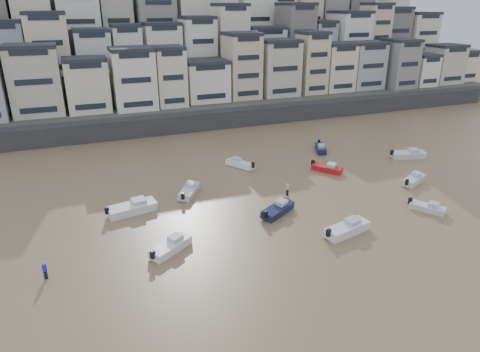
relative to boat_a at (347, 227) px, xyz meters
name	(u,v)px	position (x,y,z in m)	size (l,w,h in m)	color
harbor_wall	(211,120)	(-0.58, 45.54, 0.93)	(140.00, 3.00, 3.50)	#38383A
hillside	(182,44)	(4.16, 85.38, 12.18)	(141.04, 66.00, 50.00)	#4C4C47
boat_a	(347,227)	(0.00, 0.00, 0.00)	(6.04, 1.98, 1.65)	white
boat_b	(428,207)	(12.14, 1.01, -0.22)	(4.40, 1.44, 1.20)	silver
boat_c	(278,208)	(-4.90, 6.94, -0.08)	(5.48, 1.79, 1.49)	#121A3B
boat_d	(414,178)	(16.88, 8.56, -0.13)	(5.12, 1.68, 1.40)	silver
boat_e	(327,167)	(8.04, 16.72, -0.15)	(4.92, 1.61, 1.34)	#B31618
boat_f	(189,190)	(-13.19, 16.13, -0.10)	(5.31, 1.74, 1.45)	silver
boat_g	(408,153)	(23.44, 17.06, -0.01)	(5.93, 1.94, 1.62)	silver
boat_h	(240,163)	(-3.26, 23.21, -0.12)	(5.17, 1.69, 1.41)	white
boat_i	(321,147)	(12.14, 25.27, -0.14)	(5.00, 1.63, 1.36)	#13163C
boat_j	(171,245)	(-18.51, 3.47, -0.10)	(5.30, 1.74, 1.45)	white
boat_k	(132,207)	(-20.85, 13.45, 0.03)	(6.26, 2.05, 1.71)	white
person_blue	(45,270)	(-30.07, 3.07, 0.05)	(0.44, 0.44, 1.74)	#291BCA
person_pink	(287,189)	(-1.35, 11.32, 0.05)	(0.44, 0.44, 1.74)	#D59C96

